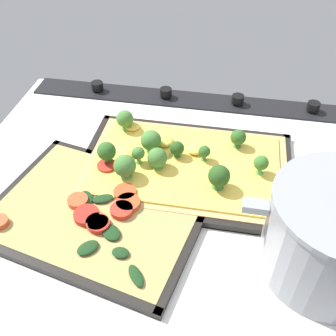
{
  "coord_description": "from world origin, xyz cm",
  "views": [
    {
      "loc": [
        -6.18,
        49.77,
        49.96
      ],
      "look_at": [
        2.78,
        -0.11,
        3.91
      ],
      "focal_mm": 41.65,
      "sensor_mm": 36.0,
      "label": 1
    }
  ],
  "objects_px": {
    "veggie_pizza_back": "(98,210)",
    "broccoli_pizza": "(178,161)",
    "baking_tray_front": "(185,169)",
    "baking_tray_back": "(97,213)",
    "cooking_pot": "(335,235)"
  },
  "relations": [
    {
      "from": "baking_tray_back",
      "to": "cooking_pot",
      "type": "relative_size",
      "value": 1.48
    },
    {
      "from": "broccoli_pizza",
      "to": "baking_tray_back",
      "type": "xyz_separation_m",
      "value": [
        0.12,
        0.14,
        -0.02
      ]
    },
    {
      "from": "cooking_pot",
      "to": "veggie_pizza_back",
      "type": "bearing_deg",
      "value": -5.44
    },
    {
      "from": "broccoli_pizza",
      "to": "baking_tray_back",
      "type": "height_order",
      "value": "broccoli_pizza"
    },
    {
      "from": "baking_tray_front",
      "to": "veggie_pizza_back",
      "type": "height_order",
      "value": "veggie_pizza_back"
    },
    {
      "from": "baking_tray_front",
      "to": "veggie_pizza_back",
      "type": "bearing_deg",
      "value": 46.67
    },
    {
      "from": "veggie_pizza_back",
      "to": "broccoli_pizza",
      "type": "bearing_deg",
      "value": -129.87
    },
    {
      "from": "broccoli_pizza",
      "to": "cooking_pot",
      "type": "xyz_separation_m",
      "value": [
        -0.25,
        0.17,
        0.05
      ]
    },
    {
      "from": "baking_tray_front",
      "to": "baking_tray_back",
      "type": "bearing_deg",
      "value": 46.17
    },
    {
      "from": "cooking_pot",
      "to": "baking_tray_back",
      "type": "bearing_deg",
      "value": -5.54
    },
    {
      "from": "baking_tray_front",
      "to": "broccoli_pizza",
      "type": "distance_m",
      "value": 0.02
    },
    {
      "from": "broccoli_pizza",
      "to": "veggie_pizza_back",
      "type": "xyz_separation_m",
      "value": [
        0.11,
        0.14,
        -0.01
      ]
    },
    {
      "from": "baking_tray_front",
      "to": "baking_tray_back",
      "type": "distance_m",
      "value": 0.19
    },
    {
      "from": "baking_tray_front",
      "to": "veggie_pizza_back",
      "type": "distance_m",
      "value": 0.19
    },
    {
      "from": "broccoli_pizza",
      "to": "veggie_pizza_back",
      "type": "distance_m",
      "value": 0.18
    }
  ]
}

